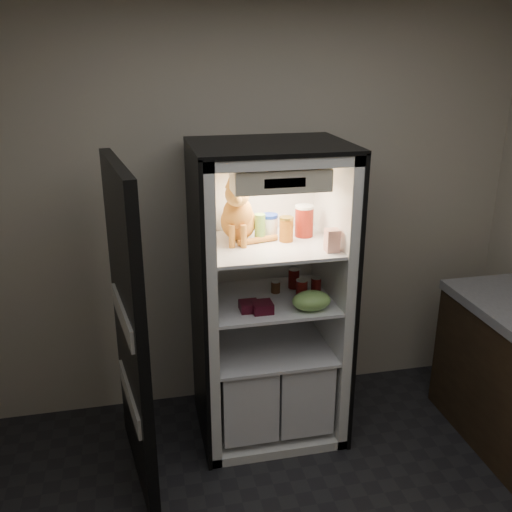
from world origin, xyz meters
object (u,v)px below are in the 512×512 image
at_px(soda_can_c, 302,290).
at_px(berry_box_left, 249,306).
at_px(refrigerator, 268,316).
at_px(tabby_cat, 238,216).
at_px(salsa_jar, 286,229).
at_px(soda_can_a, 294,278).
at_px(grape_bag, 311,301).
at_px(parmesan_shaker, 260,228).
at_px(cream_carton, 332,240).
at_px(pepper_jar, 304,221).
at_px(soda_can_b, 316,286).
at_px(berry_box_right, 262,307).
at_px(mayo_tub, 269,226).
at_px(condiment_jar, 276,286).

xyz_separation_m(soda_can_c, berry_box_left, (-0.34, -0.08, -0.04)).
xyz_separation_m(refrigerator, tabby_cat, (-0.18, 0.03, 0.65)).
bearing_deg(salsa_jar, soda_can_a, 49.60).
distance_m(salsa_jar, grape_bag, 0.45).
xyz_separation_m(tabby_cat, parmesan_shaker, (0.12, -0.03, -0.07)).
height_order(tabby_cat, cream_carton, tabby_cat).
bearing_deg(soda_can_a, soda_can_c, -91.27).
distance_m(soda_can_c, berry_box_left, 0.35).
bearing_deg(soda_can_a, pepper_jar, -27.73).
bearing_deg(tabby_cat, soda_can_b, -0.31).
height_order(pepper_jar, soda_can_a, pepper_jar).
distance_m(salsa_jar, berry_box_right, 0.48).
relative_size(refrigerator, salsa_jar, 12.62).
distance_m(mayo_tub, soda_can_c, 0.43).
bearing_deg(berry_box_left, refrigerator, 52.03).
bearing_deg(berry_box_left, soda_can_a, 37.85).
relative_size(refrigerator, cream_carton, 14.56).
relative_size(tabby_cat, berry_box_left, 3.88).
distance_m(tabby_cat, cream_carton, 0.57).
relative_size(soda_can_a, berry_box_left, 1.19).
bearing_deg(pepper_jar, salsa_jar, -151.64).
bearing_deg(soda_can_b, condiment_jar, 159.06).
bearing_deg(refrigerator, berry_box_left, -127.97).
relative_size(parmesan_shaker, cream_carton, 1.30).
height_order(refrigerator, soda_can_b, refrigerator).
xyz_separation_m(refrigerator, berry_box_left, (-0.16, -0.21, 0.18)).
xyz_separation_m(pepper_jar, soda_can_c, (-0.05, -0.16, -0.38)).
distance_m(refrigerator, tabby_cat, 0.68).
bearing_deg(soda_can_c, mayo_tub, 129.72).
bearing_deg(pepper_jar, cream_carton, -75.91).
height_order(berry_box_left, berry_box_right, berry_box_right).
distance_m(mayo_tub, berry_box_right, 0.51).
bearing_deg(soda_can_a, berry_box_left, -142.15).
bearing_deg(soda_can_c, refrigerator, 145.02).
xyz_separation_m(tabby_cat, soda_can_a, (0.36, 0.04, -0.44)).
xyz_separation_m(mayo_tub, condiment_jar, (0.03, -0.05, -0.38)).
height_order(cream_carton, soda_can_a, cream_carton).
height_order(parmesan_shaker, berry_box_left, parmesan_shaker).
relative_size(mayo_tub, grape_bag, 0.63).
distance_m(mayo_tub, pepper_jar, 0.21).
distance_m(cream_carton, condiment_jar, 0.53).
xyz_separation_m(pepper_jar, berry_box_right, (-0.32, -0.27, -0.42)).
bearing_deg(berry_box_left, mayo_tub, 55.87).
bearing_deg(berry_box_right, parmesan_shaker, 81.03).
distance_m(tabby_cat, salsa_jar, 0.29).
distance_m(tabby_cat, soda_can_b, 0.65).
height_order(mayo_tub, berry_box_right, mayo_tub).
relative_size(parmesan_shaker, mayo_tub, 1.17).
relative_size(pepper_jar, soda_can_b, 1.67).
distance_m(tabby_cat, condiment_jar, 0.52).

